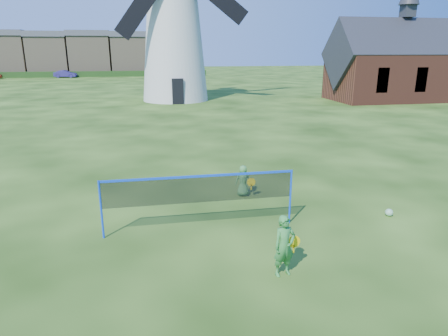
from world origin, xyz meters
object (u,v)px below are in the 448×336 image
windmill (174,29)px  chapel (401,66)px  play_ball (389,213)px  car_right (65,74)px  badminton_net (200,190)px  player_boy (243,181)px  player_girl (284,246)px

windmill → chapel: (21.12, -3.64, -3.27)m
play_ball → car_right: (-20.88, 65.19, 0.51)m
play_ball → chapel: bearing=56.2°
badminton_net → player_boy: (1.73, 2.35, -0.62)m
badminton_net → play_ball: badminton_net is taller
chapel → windmill: bearing=170.2°
chapel → player_girl: 34.88m
windmill → player_boy: (0.37, -26.52, -5.94)m
play_ball → car_right: car_right is taller
player_girl → player_boy: bearing=74.3°
windmill → player_boy: bearing=-89.2°
play_ball → car_right: 68.45m
player_girl → car_right: player_girl is taller
player_girl → play_ball: size_ratio=6.16×
player_girl → car_right: size_ratio=0.36×
badminton_net → play_ball: 5.61m
windmill → badminton_net: (-1.36, -28.88, -5.32)m
play_ball → windmill: bearing=98.2°
windmill → player_boy: size_ratio=17.74×
badminton_net → player_girl: badminton_net is taller
player_girl → player_boy: 4.86m
windmill → car_right: windmill is taller
player_boy → car_right: size_ratio=0.27×
player_boy → play_ball: (3.78, -2.44, -0.41)m
player_boy → play_ball: 4.52m
chapel → car_right: 55.03m
windmill → car_right: 40.33m
car_right → play_ball: bearing=-155.5°
player_girl → play_ball: (4.04, 2.41, -0.57)m
windmill → player_boy: 27.18m
player_girl → player_boy: player_girl is taller
windmill → player_girl: 31.90m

